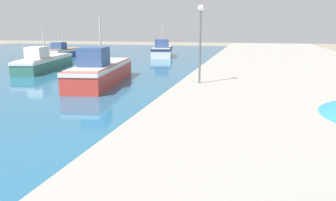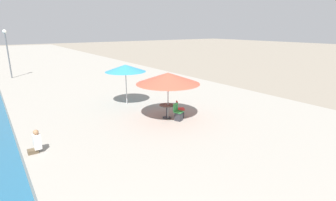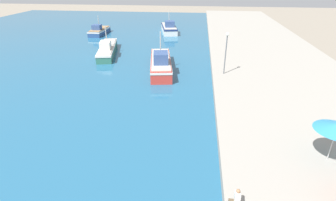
{
  "view_description": "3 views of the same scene",
  "coord_description": "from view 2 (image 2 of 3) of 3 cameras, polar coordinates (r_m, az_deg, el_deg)",
  "views": [
    {
      "loc": [
        4.19,
        7.41,
        3.99
      ],
      "look_at": [
        1.5,
        18.14,
        1.53
      ],
      "focal_mm": 35.0,
      "sensor_mm": 36.0,
      "label": 1
    },
    {
      "loc": [
        -0.62,
        -2.47,
        5.44
      ],
      "look_at": [
        7.01,
        8.47,
        1.73
      ],
      "focal_mm": 28.0,
      "sensor_mm": 36.0,
      "label": 2
    },
    {
      "loc": [
        -1.68,
        -1.53,
        10.94
      ],
      "look_at": [
        -4.0,
        18.0,
        1.33
      ],
      "focal_mm": 28.0,
      "sensor_mm": 36.0,
      "label": 3
    }
  ],
  "objects": [
    {
      "name": "quay_promenade",
      "position": [
        40.72,
        -22.54,
        7.21
      ],
      "size": [
        16.0,
        90.0,
        0.73
      ],
      "color": "gray",
      "rests_on": "ground_plane"
    },
    {
      "name": "cafe_umbrella_pink",
      "position": [
        13.57,
        0.0,
        4.88
      ],
      "size": [
        3.33,
        3.33,
        2.49
      ],
      "color": "#B7B7B7",
      "rests_on": "quay_promenade"
    },
    {
      "name": "cafe_umbrella_white",
      "position": [
        16.51,
        -9.25,
        6.95
      ],
      "size": [
        2.52,
        2.52,
        2.52
      ],
      "color": "#B7B7B7",
      "rests_on": "quay_promenade"
    },
    {
      "name": "cafe_table",
      "position": [
        14.05,
        -0.26,
        -1.76
      ],
      "size": [
        0.8,
        0.8,
        0.74
      ],
      "color": "#333338",
      "rests_on": "quay_promenade"
    },
    {
      "name": "cafe_chair_left",
      "position": [
        14.19,
        2.65,
        -2.47
      ],
      "size": [
        0.57,
        0.56,
        0.91
      ],
      "rotation": [
        0.0,
        0.0,
        4.2
      ],
      "color": "#2D2D33",
      "rests_on": "quay_promenade"
    },
    {
      "name": "cafe_chair_right",
      "position": [
        13.74,
        2.26,
        -3.08
      ],
      "size": [
        0.53,
        0.55,
        0.91
      ],
      "rotation": [
        0.0,
        0.0,
        3.52
      ],
      "color": "#2D2D33",
      "rests_on": "quay_promenade"
    },
    {
      "name": "person_at_quay",
      "position": [
        11.51,
        -26.79,
        -8.19
      ],
      "size": [
        0.51,
        0.36,
        0.93
      ],
      "color": "brown",
      "rests_on": "quay_promenade"
    },
    {
      "name": "lamppost",
      "position": [
        29.43,
        -31.67,
        10.13
      ],
      "size": [
        0.36,
        0.36,
        4.56
      ],
      "color": "#565B60",
      "rests_on": "quay_promenade"
    }
  ]
}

